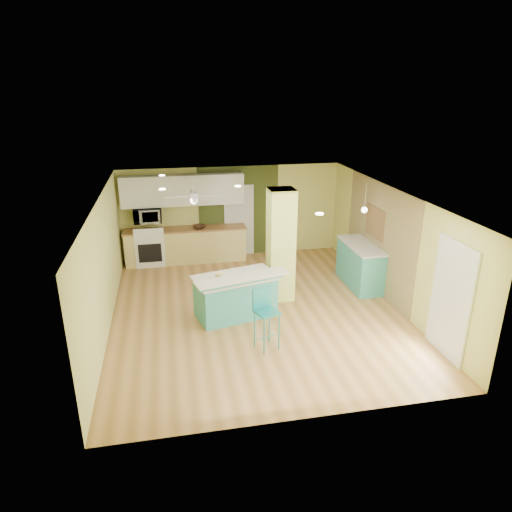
% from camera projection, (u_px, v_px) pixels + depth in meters
% --- Properties ---
extents(floor, '(6.00, 7.00, 0.01)m').
position_uv_depth(floor, '(256.00, 310.00, 9.80)').
color(floor, olive).
rests_on(floor, ground).
extents(ceiling, '(6.00, 7.00, 0.01)m').
position_uv_depth(ceiling, '(256.00, 195.00, 8.92)').
color(ceiling, white).
rests_on(ceiling, wall_back).
extents(wall_back, '(6.00, 0.01, 2.50)m').
position_uv_depth(wall_back, '(231.00, 212.00, 12.58)').
color(wall_back, '#D1D170').
rests_on(wall_back, floor).
extents(wall_front, '(6.00, 0.01, 2.50)m').
position_uv_depth(wall_front, '(306.00, 344.00, 6.14)').
color(wall_front, '#D1D170').
rests_on(wall_front, floor).
extents(wall_left, '(0.01, 7.00, 2.50)m').
position_uv_depth(wall_left, '(104.00, 266.00, 8.82)').
color(wall_left, '#D1D170').
rests_on(wall_left, floor).
extents(wall_right, '(0.01, 7.00, 2.50)m').
position_uv_depth(wall_right, '(391.00, 246.00, 9.90)').
color(wall_right, '#D1D170').
rests_on(wall_right, floor).
extents(wood_panel, '(0.02, 3.40, 2.50)m').
position_uv_depth(wood_panel, '(379.00, 237.00, 10.45)').
color(wood_panel, olive).
rests_on(wood_panel, floor).
extents(olive_accent, '(2.20, 0.02, 2.50)m').
position_uv_depth(olive_accent, '(239.00, 212.00, 12.60)').
color(olive_accent, '#3A451B').
rests_on(olive_accent, floor).
extents(interior_door, '(0.82, 0.05, 2.00)m').
position_uv_depth(interior_door, '(239.00, 221.00, 12.66)').
color(interior_door, silver).
rests_on(interior_door, floor).
extents(french_door, '(0.04, 1.08, 2.10)m').
position_uv_depth(french_door, '(451.00, 300.00, 7.85)').
color(french_door, white).
rests_on(french_door, floor).
extents(column, '(0.55, 0.55, 2.50)m').
position_uv_depth(column, '(281.00, 245.00, 9.94)').
color(column, '#CCDA65').
rests_on(column, floor).
extents(kitchen_run, '(3.25, 0.63, 0.94)m').
position_uv_depth(kitchen_run, '(186.00, 245.00, 12.34)').
color(kitchen_run, '#D9C571').
rests_on(kitchen_run, floor).
extents(stove, '(0.76, 0.66, 1.08)m').
position_uv_depth(stove, '(150.00, 248.00, 12.16)').
color(stove, white).
rests_on(stove, floor).
extents(upper_cabinets, '(3.20, 0.34, 0.80)m').
position_uv_depth(upper_cabinets, '(183.00, 190.00, 11.93)').
color(upper_cabinets, silver).
rests_on(upper_cabinets, wall_back).
extents(microwave, '(0.70, 0.48, 0.39)m').
position_uv_depth(microwave, '(148.00, 215.00, 11.86)').
color(microwave, white).
rests_on(microwave, wall_back).
extents(ceiling_fan, '(1.41, 1.41, 0.61)m').
position_uv_depth(ceiling_fan, '(194.00, 196.00, 10.71)').
color(ceiling_fan, silver).
rests_on(ceiling_fan, ceiling).
extents(pendant_lamp, '(0.14, 0.14, 0.69)m').
position_uv_depth(pendant_lamp, '(364.00, 210.00, 10.30)').
color(pendant_lamp, white).
rests_on(pendant_lamp, ceiling).
extents(wall_decor, '(0.03, 0.90, 0.70)m').
position_uv_depth(wall_decor, '(375.00, 223.00, 10.52)').
color(wall_decor, brown).
rests_on(wall_decor, wood_panel).
extents(peninsula, '(1.97, 1.41, 1.01)m').
position_uv_depth(peninsula, '(236.00, 295.00, 9.38)').
color(peninsula, teal).
rests_on(peninsula, floor).
extents(bar_stool, '(0.49, 0.49, 1.15)m').
position_uv_depth(bar_stool, '(265.00, 309.00, 8.15)').
color(bar_stool, teal).
rests_on(bar_stool, floor).
extents(side_counter, '(0.68, 1.60, 1.03)m').
position_uv_depth(side_counter, '(361.00, 265.00, 10.84)').
color(side_counter, teal).
rests_on(side_counter, floor).
extents(fruit_bowl, '(0.44, 0.44, 0.08)m').
position_uv_depth(fruit_bowl, '(199.00, 227.00, 12.16)').
color(fruit_bowl, '#352215').
rests_on(fruit_bowl, kitchen_run).
extents(canister, '(0.14, 0.14, 0.16)m').
position_uv_depth(canister, '(219.00, 277.00, 9.05)').
color(canister, gold).
rests_on(canister, peninsula).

